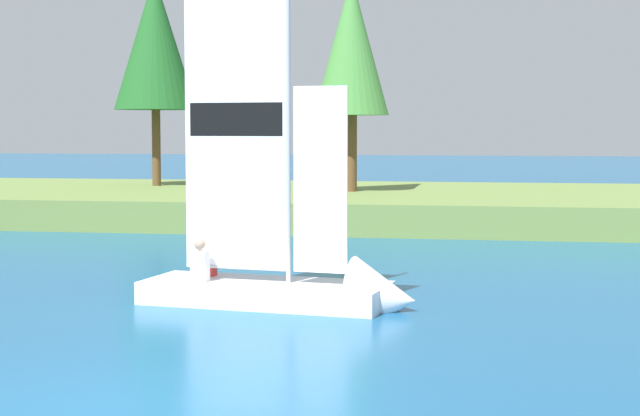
# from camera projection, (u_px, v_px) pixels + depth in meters

# --- Properties ---
(ground_plane) EXTENTS (200.00, 200.00, 0.00)m
(ground_plane) POSITION_uv_depth(u_px,v_px,m) (115.00, 407.00, 10.98)
(ground_plane) COLOR #195684
(shore_bank) EXTENTS (80.00, 12.04, 0.91)m
(shore_bank) POSITION_uv_depth(u_px,v_px,m) (376.00, 205.00, 33.76)
(shore_bank) COLOR olive
(shore_bank) RESTS_ON ground
(shoreline_tree_centre) EXTENTS (2.96, 2.96, 7.54)m
(shoreline_tree_centre) POSITION_uv_depth(u_px,v_px,m) (155.00, 43.00, 36.42)
(shoreline_tree_centre) COLOR brown
(shoreline_tree_centre) RESTS_ON shore_bank
(shoreline_tree_midright) EXTENTS (2.46, 2.46, 7.00)m
(shoreline_tree_midright) POSITION_uv_depth(u_px,v_px,m) (351.00, 47.00, 33.17)
(shoreline_tree_midright) COLOR brown
(shoreline_tree_midright) RESTS_ON shore_bank
(sailboat) EXTENTS (4.85, 2.09, 6.37)m
(sailboat) POSITION_uv_depth(u_px,v_px,m) (310.00, 281.00, 17.11)
(sailboat) COLOR white
(sailboat) RESTS_ON ground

